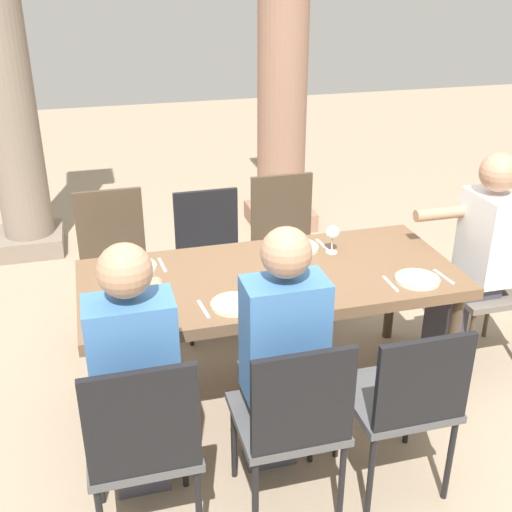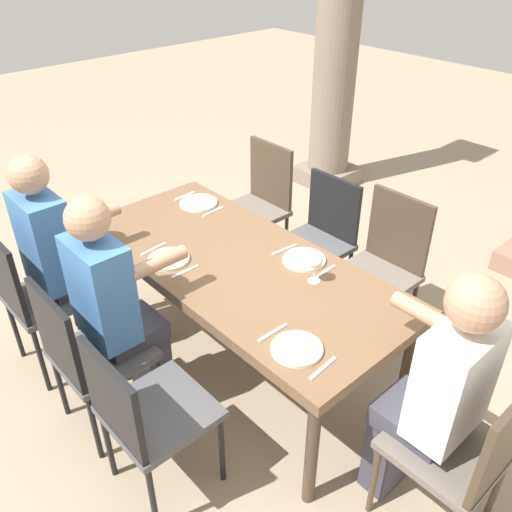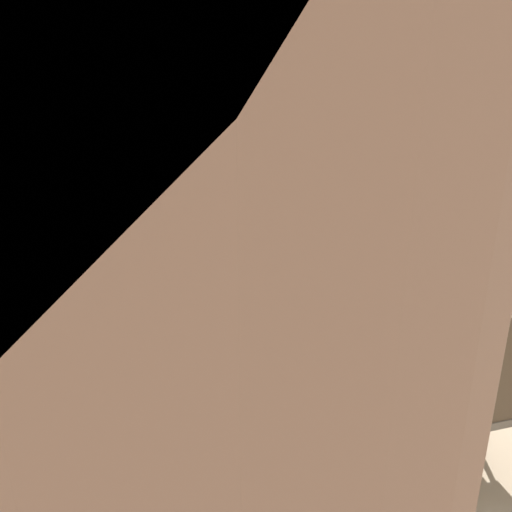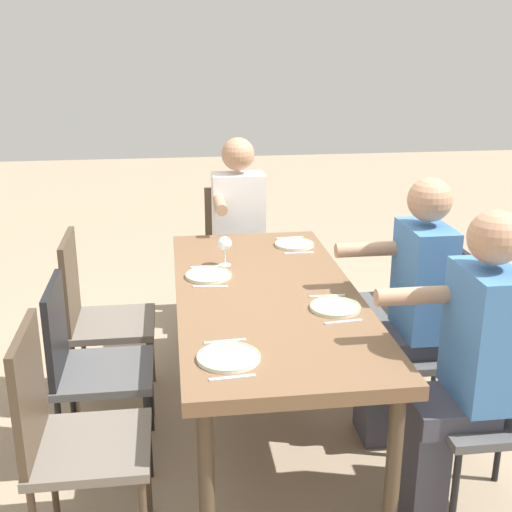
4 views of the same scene
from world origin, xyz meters
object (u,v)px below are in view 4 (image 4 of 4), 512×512
(chair_head_east, at_px, (237,246))
(chair_mid_north, at_px, (86,360))
(plate_1, at_px, (335,307))
(chair_east_north, at_px, (95,311))
(plate_2, at_px, (208,275))
(plate_0, at_px, (228,357))
(plate_3, at_px, (294,244))
(diner_man_white, at_px, (239,230))
(chair_mid_south, at_px, (445,336))
(chair_east_south, at_px, (408,298))
(wine_glass_2, at_px, (225,244))
(chair_west_north, at_px, (66,430))
(chair_west_south, at_px, (507,397))
(diner_woman_green, at_px, (465,364))
(diner_guest_third, at_px, (408,304))
(dining_table, at_px, (267,303))

(chair_head_east, bearing_deg, chair_mid_north, 151.20)
(plate_1, bearing_deg, chair_east_north, 61.37)
(plate_2, bearing_deg, plate_0, -178.89)
(plate_3, bearing_deg, diner_man_white, 27.72)
(chair_mid_south, xyz_separation_m, plate_1, (-0.10, 0.58, 0.23))
(plate_1, bearing_deg, chair_mid_south, -79.82)
(plate_0, height_order, plate_2, same)
(chair_east_south, distance_m, wine_glass_2, 1.08)
(chair_head_east, bearing_deg, chair_west_north, 158.39)
(chair_west_south, height_order, wine_glass_2, chair_west_south)
(chair_east_south, xyz_separation_m, diner_woman_green, (-1.12, 0.19, 0.19))
(chair_west_south, bearing_deg, chair_east_south, 0.25)
(chair_mid_south, xyz_separation_m, diner_guest_third, (0.00, 0.20, 0.18))
(diner_guest_third, xyz_separation_m, plate_2, (0.39, 0.92, 0.05))
(dining_table, bearing_deg, plate_1, -133.34)
(chair_mid_north, bearing_deg, plate_0, -131.13)
(dining_table, xyz_separation_m, diner_woman_green, (-0.76, -0.67, 0.02))
(chair_head_east, height_order, plate_3, chair_head_east)
(diner_guest_third, relative_size, plate_0, 5.36)
(diner_man_white, bearing_deg, plate_3, -152.28)
(chair_east_north, height_order, chair_east_south, chair_east_north)
(plate_2, bearing_deg, dining_table, -131.75)
(diner_woman_green, height_order, diner_man_white, diner_woman_green)
(chair_mid_north, bearing_deg, plate_3, -52.74)
(diner_woman_green, height_order, plate_0, diner_woman_green)
(chair_mid_north, bearing_deg, diner_man_white, -31.93)
(diner_guest_third, bearing_deg, chair_head_east, 22.97)
(chair_west_south, bearing_deg, diner_man_white, 23.49)
(plate_2, xyz_separation_m, wine_glass_2, (0.17, -0.10, 0.11))
(chair_west_north, bearing_deg, plate_1, -65.81)
(chair_west_north, relative_size, chair_head_east, 1.02)
(chair_west_north, distance_m, diner_guest_third, 1.65)
(chair_west_north, xyz_separation_m, diner_guest_third, (0.62, -1.52, 0.16))
(chair_head_east, bearing_deg, plate_1, -170.66)
(plate_0, distance_m, plate_2, 0.92)
(plate_2, relative_size, wine_glass_2, 1.47)
(chair_mid_south, xyz_separation_m, chair_head_east, (1.55, 0.86, 0.01))
(diner_man_white, distance_m, wine_glass_2, 0.84)
(chair_east_south, relative_size, diner_man_white, 0.68)
(chair_west_north, distance_m, plate_2, 1.19)
(diner_woman_green, xyz_separation_m, plate_3, (1.46, 0.40, 0.05))
(plate_1, relative_size, plate_2, 0.97)
(chair_west_south, height_order, chair_east_south, chair_west_south)
(chair_east_north, xyz_separation_m, chair_head_east, (1.04, -0.86, -0.00))
(plate_1, distance_m, plate_2, 0.73)
(diner_woman_green, bearing_deg, wine_glass_2, 35.51)
(chair_west_north, relative_size, plate_0, 3.86)
(diner_woman_green, relative_size, diner_man_white, 1.02)
(chair_mid_north, relative_size, plate_0, 3.62)
(chair_head_east, bearing_deg, dining_table, 180.00)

